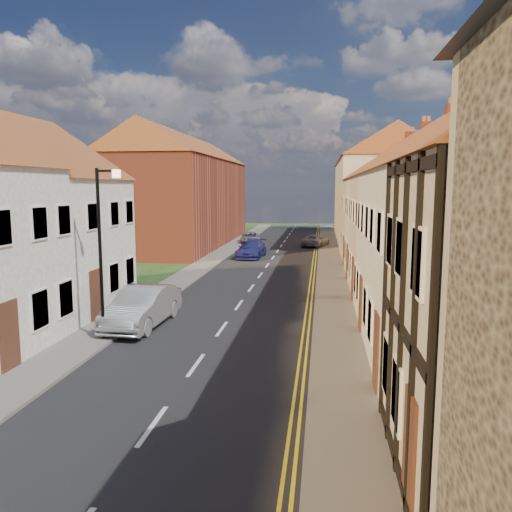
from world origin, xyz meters
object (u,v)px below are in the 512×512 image
car_mid (143,307)px  car_distant (250,238)px  lamppost (102,243)px  car_distant_b (316,241)px  car_far (251,249)px

car_mid → car_distant: (0.00, 29.76, -0.23)m
lamppost → car_mid: lamppost is taller
car_mid → car_distant_b: 28.67m
car_mid → car_distant: car_mid is taller
car_far → car_distant_b: (4.89, 8.08, -0.10)m
car_far → car_mid: bearing=-90.4°
car_distant → lamppost: bearing=-98.6°
car_distant → car_far: bearing=-88.8°
car_distant_b → car_far: bearing=74.1°
lamppost → car_mid: size_ratio=1.26×
lamppost → car_far: size_ratio=1.32×
car_mid → car_far: (1.51, 19.86, -0.12)m
car_distant → car_distant_b: (6.40, -1.82, 0.00)m
car_mid → car_far: 19.92m
lamppost → car_far: (2.12, 21.92, -2.88)m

